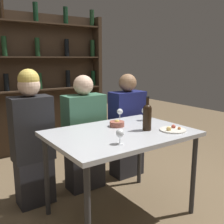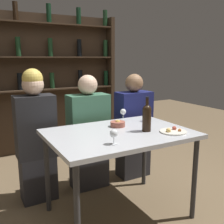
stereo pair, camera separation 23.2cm
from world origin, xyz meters
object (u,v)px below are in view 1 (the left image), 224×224
(snack_bowl, at_px, (117,124))
(seated_person_center, at_px, (84,137))
(wine_glass_2, at_px, (120,112))
(food_plate_0, at_px, (173,129))
(wine_bottle, at_px, (147,116))
(wine_glass_1, at_px, (120,134))
(seated_person_left, at_px, (32,140))
(wine_glass_0, at_px, (145,111))
(seated_person_right, at_px, (127,129))

(snack_bowl, xyz_separation_m, seated_person_center, (-0.09, 0.46, -0.23))
(wine_glass_2, height_order, food_plate_0, wine_glass_2)
(wine_bottle, distance_m, wine_glass_1, 0.45)
(seated_person_left, bearing_deg, wine_glass_2, -18.49)
(wine_bottle, distance_m, snack_bowl, 0.31)
(food_plate_0, bearing_deg, seated_person_left, 138.25)
(wine_glass_1, relative_size, seated_person_left, 0.09)
(food_plate_0, distance_m, seated_person_left, 1.29)
(wine_glass_0, height_order, wine_glass_2, wine_glass_0)
(wine_glass_0, xyz_separation_m, food_plate_0, (-0.06, -0.43, -0.08))
(snack_bowl, distance_m, seated_person_left, 0.81)
(seated_person_left, height_order, seated_person_right, seated_person_left)
(wine_bottle, bearing_deg, food_plate_0, -38.99)
(seated_person_center, distance_m, seated_person_right, 0.58)
(wine_glass_0, relative_size, seated_person_right, 0.11)
(wine_glass_1, relative_size, food_plate_0, 0.49)
(wine_glass_1, xyz_separation_m, snack_bowl, (0.28, 0.42, -0.05))
(wine_glass_2, bearing_deg, snack_bowl, -132.44)
(food_plate_0, bearing_deg, seated_person_right, 78.67)
(seated_person_center, bearing_deg, snack_bowl, -78.94)
(wine_glass_2, relative_size, seated_person_left, 0.09)
(seated_person_left, distance_m, seated_person_right, 1.13)
(wine_bottle, xyz_separation_m, wine_glass_0, (0.23, 0.29, -0.04))
(wine_glass_2, xyz_separation_m, seated_person_center, (-0.26, 0.27, -0.28))
(food_plate_0, height_order, seated_person_right, seated_person_right)
(wine_bottle, height_order, food_plate_0, wine_bottle)
(wine_bottle, xyz_separation_m, snack_bowl, (-0.14, 0.25, -0.10))
(wine_glass_2, relative_size, seated_person_right, 0.10)
(wine_glass_0, xyz_separation_m, snack_bowl, (-0.37, -0.04, -0.07))
(food_plate_0, height_order, seated_person_center, seated_person_center)
(wine_glass_2, bearing_deg, seated_person_left, 161.51)
(wine_glass_0, bearing_deg, wine_glass_1, -144.84)
(wine_glass_0, distance_m, wine_glass_1, 0.80)
(wine_bottle, distance_m, seated_person_center, 0.82)
(wine_bottle, bearing_deg, wine_glass_2, 85.74)
(wine_glass_2, distance_m, seated_person_right, 0.50)
(wine_bottle, relative_size, food_plate_0, 1.32)
(wine_glass_2, bearing_deg, seated_person_center, 133.96)
(food_plate_0, relative_size, seated_person_center, 0.18)
(wine_bottle, bearing_deg, seated_person_right, 64.20)
(wine_bottle, xyz_separation_m, wine_glass_1, (-0.42, -0.17, -0.05))
(snack_bowl, relative_size, seated_person_left, 0.10)
(wine_glass_1, height_order, wine_glass_2, wine_glass_2)
(wine_glass_0, relative_size, wine_glass_2, 1.09)
(wine_glass_1, distance_m, snack_bowl, 0.51)
(wine_bottle, height_order, seated_person_center, seated_person_center)
(wine_glass_1, distance_m, food_plate_0, 0.60)
(seated_person_right, bearing_deg, seated_person_left, 180.00)
(wine_glass_1, height_order, seated_person_left, seated_person_left)
(food_plate_0, xyz_separation_m, seated_person_right, (0.17, 0.86, -0.21))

